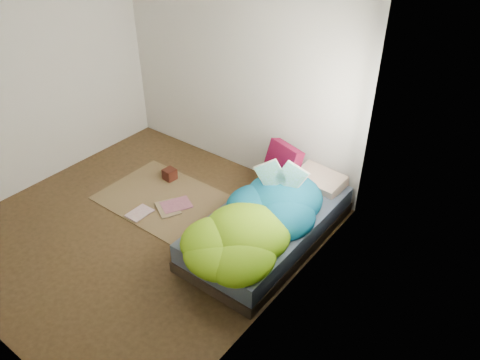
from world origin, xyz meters
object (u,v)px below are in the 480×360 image
(pillow_magenta, at_px, (282,163))
(floor_book_a, at_px, (133,210))
(wooden_box, at_px, (170,174))
(floor_book_b, at_px, (173,199))
(open_book, at_px, (281,168))
(bed, at_px, (268,227))

(pillow_magenta, distance_m, floor_book_a, 1.83)
(wooden_box, relative_size, floor_book_b, 0.42)
(pillow_magenta, bearing_deg, wooden_box, -145.31)
(open_book, height_order, wooden_box, open_book)
(floor_book_b, bearing_deg, floor_book_a, -90.71)
(pillow_magenta, xyz_separation_m, wooden_box, (-1.40, -0.45, -0.48))
(bed, relative_size, open_book, 4.44)
(pillow_magenta, relative_size, floor_book_a, 1.54)
(bed, relative_size, wooden_box, 13.89)
(open_book, distance_m, floor_book_b, 1.56)
(wooden_box, distance_m, floor_book_b, 0.48)
(wooden_box, xyz_separation_m, floor_book_b, (0.36, -0.32, -0.06))
(pillow_magenta, distance_m, floor_book_b, 1.40)
(pillow_magenta, relative_size, wooden_box, 3.06)
(pillow_magenta, bearing_deg, floor_book_a, -119.97)
(open_book, height_order, floor_book_a, open_book)
(open_book, relative_size, wooden_box, 3.13)
(bed, distance_m, wooden_box, 1.67)
(bed, height_order, floor_book_a, bed)
(open_book, bearing_deg, wooden_box, 155.65)
(open_book, height_order, floor_book_b, open_book)
(pillow_magenta, xyz_separation_m, floor_book_a, (-1.27, -1.19, -0.54))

